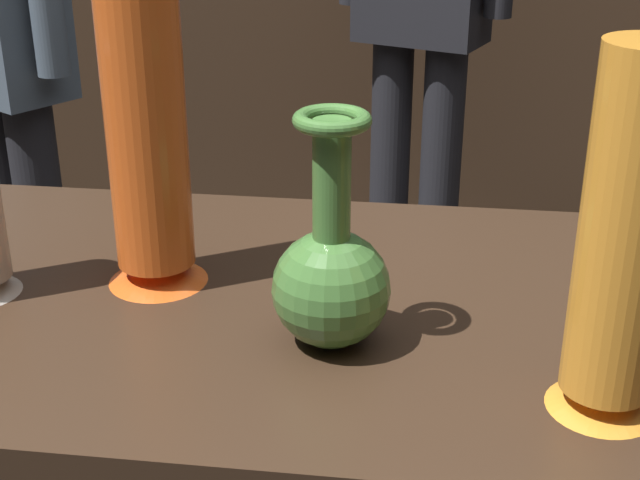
# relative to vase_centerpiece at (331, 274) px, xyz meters

# --- Properties ---
(back_display_shelf) EXTENTS (2.60, 0.40, 0.99)m
(back_display_shelf) POSITION_rel_vase_centerpiece_xyz_m (-0.04, 2.29, -0.39)
(back_display_shelf) COLOR #422D1E
(back_display_shelf) RESTS_ON ground_plane
(vase_centerpiece) EXTENTS (0.13, 0.13, 0.26)m
(vase_centerpiece) POSITION_rel_vase_centerpiece_xyz_m (0.00, 0.00, 0.00)
(vase_centerpiece) COLOR #477A38
(vase_centerpiece) RESTS_ON display_plinth
(vase_tall_behind) EXTENTS (0.12, 0.12, 0.41)m
(vase_tall_behind) POSITION_rel_vase_centerpiece_xyz_m (-0.23, 0.12, 0.12)
(vase_tall_behind) COLOR #E55B1E
(vase_tall_behind) RESTS_ON display_plinth
(vase_left_accent) EXTENTS (0.11, 0.11, 0.36)m
(vase_left_accent) POSITION_rel_vase_centerpiece_xyz_m (0.28, -0.09, 0.09)
(vase_left_accent) COLOR orange
(vase_left_accent) RESTS_ON display_plinth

